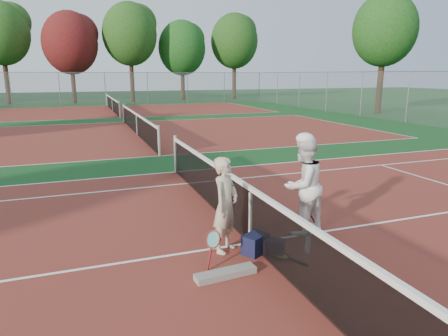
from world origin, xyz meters
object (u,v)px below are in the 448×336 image
Objects in this scene: net_main at (250,215)px; racket_spare at (281,256)px; player_b at (303,186)px; sports_bag_purple at (274,247)px; racket_black_held at (306,215)px; sports_bag_navy at (255,244)px; racket_red at (213,249)px; player_a at (225,205)px; water_bottle at (308,245)px.

net_main is 18.28× the size of racket_spare.
net_main is at bearing -12.15° from player_b.
net_main is at bearing 109.19° from sports_bag_purple.
player_b reaches higher than racket_black_held.
player_b is 4.35× the size of sports_bag_navy.
racket_red is 2.34m from racket_black_held.
sports_bag_purple is (0.68, -0.43, -0.66)m from player_a.
player_b reaches higher than sports_bag_purple.
player_b is 1.16m from water_bottle.
racket_black_held is at bearing -79.05° from racket_spare.
net_main is 1.06m from racket_red.
player_b is at bearing 30.26° from racket_black_held.
water_bottle is at bearing -20.46° from sports_bag_navy.
racket_spare is at bearing -70.80° from net_main.
racket_black_held is at bearing -21.18° from racket_red.
net_main is 6.94× the size of player_a.
racket_red reaches higher than water_bottle.
player_b is at bearing -78.71° from racket_spare.
racket_black_held reaches higher than water_bottle.
player_b reaches higher than player_a.
sports_bag_navy reaches higher than sports_bag_purple.
net_main is 26.64× the size of sports_bag_navy.
sports_bag_purple is (1.05, 0.03, -0.15)m from racket_red.
player_a is 5.27× the size of water_bottle.
player_b reaches higher than water_bottle.
player_a is 0.78m from racket_red.
racket_black_held is 1.22× the size of sports_bag_navy.
sports_bag_purple is at bearing -30.44° from sports_bag_navy.
player_a is 2.63× the size of racket_spare.
sports_bag_navy is (-0.08, -0.39, -0.35)m from net_main.
racket_red is 1.36× the size of sports_bag_navy.
water_bottle is at bearing -14.84° from sports_bag_purple.
racket_red is at bearing -146.45° from net_main.
player_a is 1.92m from racket_black_held.
sports_bag_purple is (0.27, -0.16, -0.03)m from sports_bag_navy.
sports_bag_navy is 1.30× the size of sports_bag_purple.
sports_bag_purple is at bearing 26.16° from racket_black_held.
racket_spare is at bearing 24.88° from player_b.
net_main reaches higher than racket_spare.
sports_bag_navy is at bearing 149.56° from sports_bag_purple.
net_main is 6.12× the size of player_b.
net_main is 0.52m from sports_bag_navy.
sports_bag_navy is at bearing -76.49° from player_a.
racket_black_held is at bearing 27.20° from sports_bag_navy.
racket_spare is (1.10, -0.11, -0.25)m from racket_red.
sports_bag_navy is 0.31m from sports_bag_purple.
player_b is at bearing 66.02° from water_bottle.
player_b is 1.47m from sports_bag_navy.
net_main reaches higher than racket_black_held.
racket_black_held is 0.84× the size of racket_spare.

